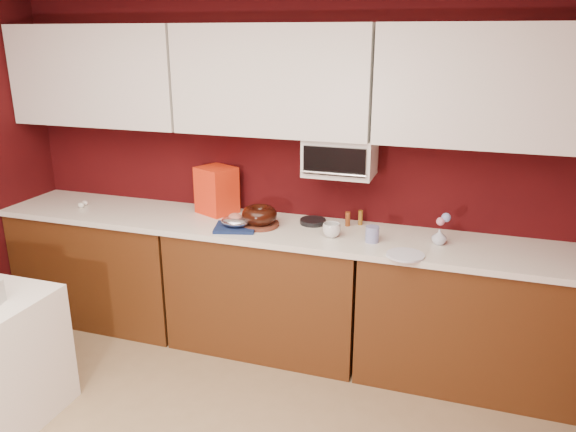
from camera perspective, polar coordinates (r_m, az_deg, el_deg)
The scene contains 28 objects.
wall_back at distance 3.98m, azimuth -0.58°, elevation 5.15°, with size 4.00×0.02×2.50m, color #3B0809.
base_cabinet_left at distance 4.57m, azimuth -17.93°, elevation -4.80°, with size 1.31×0.58×0.86m, color #502910.
base_cabinet_center at distance 3.97m, azimuth -2.02°, elevation -7.44°, with size 1.31×0.58×0.86m, color #502910.
base_cabinet_right at distance 3.76m, azimuth 17.68°, elevation -9.87°, with size 1.31×0.58×0.86m, color #502910.
countertop at distance 3.80m, azimuth -2.09°, elevation -1.30°, with size 4.00×0.62×0.04m, color white.
upper_cabinet_left at distance 4.37m, azimuth -18.62°, elevation 13.37°, with size 1.31×0.33×0.70m, color white.
upper_cabinet_center at distance 3.73m, azimuth -1.46°, elevation 13.62°, with size 1.31×0.33×0.70m, color white.
upper_cabinet_right at distance 3.51m, azimuth 19.98°, elevation 12.30°, with size 1.31×0.33×0.70m, color white.
toaster_oven at distance 3.69m, azimuth 5.32°, elevation 6.05°, with size 0.45×0.30×0.25m, color white.
toaster_oven_door at distance 3.54m, azimuth 4.72°, elevation 5.54°, with size 0.40×0.02×0.18m, color black.
toaster_oven_handle at distance 3.54m, azimuth 4.63°, elevation 4.31°, with size 0.02×0.02×0.42m, color silver.
cake_base at distance 3.79m, azimuth -2.91°, elevation -0.86°, with size 0.26×0.26×0.02m, color #5E2A1C.
bundt_cake at distance 3.77m, azimuth -2.93°, elevation 0.12°, with size 0.24×0.24×0.10m, color black.
navy_towel at distance 3.75m, azimuth -5.36°, elevation -1.16°, with size 0.27×0.23×0.02m, color #14234E.
foil_ham_nest at distance 3.73m, azimuth -5.38°, elevation -0.51°, with size 0.19×0.16×0.07m, color white.
roasted_ham at distance 3.72m, azimuth -5.39°, elevation -0.15°, with size 0.09×0.08×0.06m, color #B46452.
pandoro_box at distance 4.06m, azimuth -7.25°, elevation 2.63°, with size 0.25×0.22×0.33m, color red.
dark_pan at distance 3.83m, azimuth 2.55°, elevation -0.56°, with size 0.18×0.18×0.03m, color black.
coffee_mug at distance 3.58m, azimuth 4.45°, elevation -1.29°, with size 0.10×0.10×0.11m, color silver.
blue_jar at distance 3.53m, azimuth 8.55°, elevation -1.84°, with size 0.08×0.08×0.10m, color navy.
flower_vase at distance 3.57m, azimuth 15.11°, elevation -1.95°, with size 0.07×0.07×0.11m, color silver.
flower_pink at distance 3.54m, azimuth 15.24°, elevation -0.53°, with size 0.05×0.05×0.05m, color pink.
flower_blue at distance 3.55m, azimuth 15.77°, elevation -0.15°, with size 0.06×0.06×0.06m, color #7E8FC9.
china_plate at distance 3.35m, azimuth 11.84°, elevation -3.90°, with size 0.22×0.22×0.01m, color white.
amber_bottle at distance 3.80m, azimuth 6.08°, elevation -0.31°, with size 0.03×0.03×0.10m, color brown.
egg_left at distance 4.45m, azimuth -20.28°, elevation 1.04°, with size 0.05×0.04×0.04m, color silver.
egg_right at distance 4.50m, azimuth -19.95°, elevation 1.24°, with size 0.05×0.04×0.04m, color white.
amber_bottle_tall at distance 3.83m, azimuth 7.37°, elevation -0.17°, with size 0.03×0.03×0.10m, color brown.
Camera 1 is at (1.27, -1.41, 2.14)m, focal length 35.00 mm.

